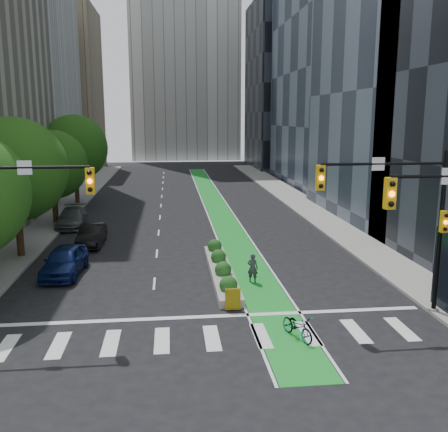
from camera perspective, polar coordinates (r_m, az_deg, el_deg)
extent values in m
plane|color=black|center=(21.57, -1.61, -12.65)|extent=(160.00, 160.00, 0.00)
cube|color=gray|center=(46.63, -18.81, -0.06)|extent=(3.60, 90.00, 0.15)
cube|color=gray|center=(47.41, 10.23, 0.54)|extent=(3.60, 90.00, 0.15)
cube|color=#1A902A|center=(50.63, -0.98, 1.32)|extent=(2.20, 70.00, 0.01)
cube|color=tan|center=(87.73, -18.90, 13.45)|extent=(14.00, 16.00, 26.00)
cube|color=#19212D|center=(69.57, 13.72, 21.10)|extent=(14.00, 24.00, 42.00)
cube|color=black|center=(90.43, 7.81, 14.48)|extent=(14.00, 18.00, 28.00)
cylinder|color=black|center=(33.62, -22.44, -0.27)|extent=(0.44, 0.44, 5.04)
sphere|color=#1C4A10|center=(33.19, -22.83, 4.91)|extent=(6.40, 6.40, 6.40)
cylinder|color=black|center=(43.21, -18.80, 2.00)|extent=(0.44, 0.44, 4.48)
sphere|color=#1C4A10|center=(42.89, -19.03, 5.59)|extent=(5.60, 5.60, 5.60)
cylinder|color=black|center=(52.88, -16.53, 4.09)|extent=(0.44, 0.44, 5.15)
sphere|color=#1C4A10|center=(52.61, -16.72, 7.47)|extent=(6.60, 6.60, 6.60)
cylinder|color=black|center=(21.10, -22.54, 5.13)|extent=(5.50, 0.12, 0.12)
cube|color=gold|center=(20.56, -15.03, 3.91)|extent=(0.34, 0.28, 1.05)
sphere|color=orange|center=(20.40, -15.10, 3.86)|extent=(0.20, 0.20, 0.20)
cube|color=white|center=(20.99, -21.84, 5.15)|extent=(0.55, 0.04, 0.55)
cylinder|color=black|center=(23.86, 23.45, -1.76)|extent=(0.20, 0.20, 7.20)
cylinder|color=black|center=(22.16, 17.85, 5.70)|extent=(5.50, 0.12, 0.12)
cube|color=gold|center=(21.25, 10.95, 4.32)|extent=(0.34, 0.28, 1.05)
sphere|color=orange|center=(21.10, 11.07, 4.27)|extent=(0.20, 0.20, 0.20)
cube|color=gold|center=(23.54, 23.85, -0.59)|extent=(0.30, 0.24, 0.95)
cube|color=white|center=(22.03, 17.22, 5.70)|extent=(0.55, 0.04, 0.55)
cube|color=gold|center=(17.44, 18.43, 2.47)|extent=(0.34, 0.28, 1.05)
sphere|color=orange|center=(17.29, 18.65, 2.39)|extent=(0.20, 0.20, 0.20)
cube|color=gray|center=(28.13, -0.33, -6.42)|extent=(1.20, 10.00, 0.40)
cube|color=yellow|center=(23.13, 1.02, -9.48)|extent=(0.70, 0.12, 1.00)
sphere|color=#194C19|center=(24.69, 0.52, -7.87)|extent=(0.90, 0.90, 0.90)
sphere|color=#194C19|center=(27.05, -0.11, -6.15)|extent=(0.90, 0.90, 0.90)
sphere|color=#194C19|center=(29.43, -0.63, -4.70)|extent=(0.90, 0.90, 0.90)
sphere|color=#194C19|center=(31.83, -1.07, -3.47)|extent=(0.90, 0.90, 0.90)
imported|color=gray|center=(20.66, 8.40, -12.36)|extent=(1.34, 2.03, 1.01)
imported|color=#332F38|center=(26.88, 3.29, -5.96)|extent=(0.68, 0.57, 1.59)
imported|color=#0D1B4F|center=(29.44, -17.76, -4.90)|extent=(2.20, 4.93, 1.65)
imported|color=black|center=(35.67, -14.88, -2.11)|extent=(1.60, 4.44, 1.46)
imported|color=#595C5E|center=(42.09, -17.00, -0.18)|extent=(2.38, 5.33, 1.52)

